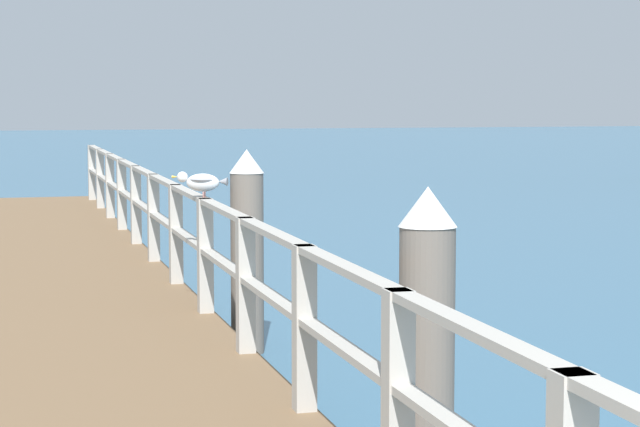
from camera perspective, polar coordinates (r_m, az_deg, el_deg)
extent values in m
cube|color=brown|center=(11.68, -12.64, -4.39)|extent=(2.58, 21.27, 0.39)
cube|color=#B2ADA3|center=(5.39, 3.68, -8.59)|extent=(0.12, 0.12, 0.95)
cube|color=#B2ADA3|center=(6.92, -0.74, -5.41)|extent=(0.12, 0.12, 0.95)
cube|color=#B2ADA3|center=(8.50, -3.51, -3.38)|extent=(0.12, 0.12, 0.95)
cube|color=#B2ADA3|center=(10.09, -5.41, -1.98)|extent=(0.12, 0.12, 0.95)
cube|color=#B2ADA3|center=(11.70, -6.79, -0.97)|extent=(0.12, 0.12, 0.95)
cube|color=#B2ADA3|center=(13.31, -7.83, -0.19)|extent=(0.12, 0.12, 0.95)
cube|color=#B2ADA3|center=(14.93, -8.64, 0.41)|extent=(0.12, 0.12, 0.95)
cube|color=#B2ADA3|center=(16.56, -9.30, 0.89)|extent=(0.12, 0.12, 0.95)
cube|color=#B2ADA3|center=(18.18, -9.84, 1.29)|extent=(0.12, 0.12, 0.95)
cube|color=#B2ADA3|center=(19.81, -10.29, 1.63)|extent=(0.12, 0.12, 0.95)
cube|color=#B2ADA3|center=(21.44, -10.67, 1.91)|extent=(0.12, 0.12, 0.95)
cube|color=#B2ADA3|center=(11.66, -6.81, 1.26)|extent=(0.10, 19.67, 0.04)
cube|color=#B2ADA3|center=(11.69, -6.79, -0.73)|extent=(0.10, 19.67, 0.04)
cylinder|color=#6B6056|center=(6.15, 5.02, -7.75)|extent=(0.28, 0.28, 1.53)
cone|color=white|center=(6.01, 5.09, 0.32)|extent=(0.29, 0.29, 0.20)
cylinder|color=#6B6056|center=(10.30, -3.44, -2.36)|extent=(0.28, 0.28, 1.53)
cone|color=white|center=(10.21, -3.47, 2.47)|extent=(0.29, 0.29, 0.20)
ellipsoid|color=white|center=(10.12, -5.53, 1.46)|extent=(0.31, 0.24, 0.15)
sphere|color=white|center=(10.16, -6.48, 1.72)|extent=(0.09, 0.09, 0.09)
cone|color=gold|center=(10.18, -6.83, 1.72)|extent=(0.06, 0.04, 0.02)
cone|color=#939399|center=(10.07, -4.59, 1.50)|extent=(0.10, 0.10, 0.07)
ellipsoid|color=#939399|center=(10.12, -5.53, 1.61)|extent=(0.28, 0.25, 0.04)
cylinder|color=tan|center=(10.10, -5.50, 0.88)|extent=(0.01, 0.01, 0.05)
cylinder|color=tan|center=(10.15, -5.43, 0.90)|extent=(0.01, 0.01, 0.05)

